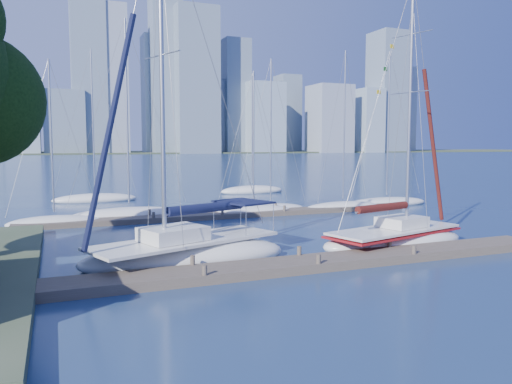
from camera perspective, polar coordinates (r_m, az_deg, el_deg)
name	(u,v)px	position (r m, az deg, el deg)	size (l,w,h in m)	color
ground	(308,268)	(22.35, 6.01, -8.64)	(700.00, 700.00, 0.00)	navy
near_dock	(308,264)	(22.31, 6.01, -8.14)	(26.00, 2.00, 0.40)	#493F35
far_dock	(232,215)	(37.56, -2.79, -2.60)	(30.00, 1.80, 0.36)	#493F35
far_shore	(72,153)	(339.32, -20.33, 4.18)	(800.00, 100.00, 1.50)	#38472D
sailboat_navy	(186,237)	(23.05, -8.03, -5.10)	(10.07, 6.22, 16.54)	silver
sailboat_maroon	(395,226)	(27.48, 15.59, -3.71)	(8.97, 4.83, 14.65)	silver
bg_boat_0	(55,222)	(36.09, -22.02, -3.22)	(6.44, 4.04, 11.32)	silver
bg_boat_1	(130,215)	(37.86, -14.26, -2.52)	(8.83, 3.09, 14.77)	silver
bg_boat_2	(254,211)	(38.92, -0.27, -2.21)	(6.73, 3.25, 11.35)	silver
bg_boat_3	(271,209)	(40.50, 1.69, -1.91)	(6.13, 2.43, 12.51)	silver
bg_boat_4	(343,207)	(42.36, 9.91, -1.66)	(7.30, 4.77, 13.37)	silver
bg_boat_5	(386,203)	(46.15, 14.68, -1.17)	(8.61, 3.35, 13.98)	silver
bg_boat_6	(95,199)	(50.02, -17.90, -0.73)	(8.13, 5.02, 14.68)	silver
bg_boat_7	(252,190)	(56.17, -0.43, 0.19)	(7.80, 5.15, 13.66)	silver
skyline	(113,93)	(312.28, -16.03, 10.83)	(501.77, 51.31, 118.48)	#859CAC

